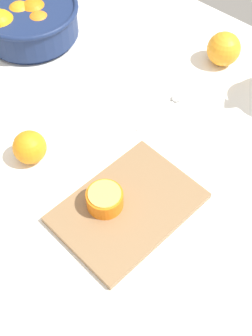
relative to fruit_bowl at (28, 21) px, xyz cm
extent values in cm
cube|color=white|center=(-22.01, -47.36, -6.48)|extent=(127.39, 107.13, 3.00)
cylinder|color=navy|center=(0.52, -0.02, -4.38)|extent=(21.79, 21.79, 1.20)
cylinder|color=navy|center=(0.52, -0.02, -0.28)|extent=(23.68, 23.68, 7.00)
torus|color=navy|center=(0.52, -0.02, 3.22)|extent=(24.88, 24.88, 1.20)
sphere|color=orange|center=(2.31, -0.13, 0.52)|extent=(7.77, 7.77, 7.77)
sphere|color=orange|center=(-0.29, 1.99, 0.65)|extent=(7.06, 7.06, 7.06)
sphere|color=orange|center=(-6.75, 1.68, 1.03)|extent=(8.27, 8.27, 8.27)
sphere|color=orange|center=(0.36, -4.33, 0.42)|extent=(7.04, 7.04, 7.04)
cube|color=olive|center=(-21.43, -52.34, -4.31)|extent=(27.14, 19.91, 1.34)
cylinder|color=orange|center=(-24.05, -49.08, -1.91)|extent=(6.76, 6.76, 3.45)
cylinder|color=#F7C255|center=(-24.05, -49.08, -0.03)|extent=(5.95, 5.95, 0.30)
sphere|color=orange|center=(-25.28, -29.88, -1.63)|extent=(6.70, 6.70, 6.70)
sphere|color=orange|center=(24.51, -41.38, -1.00)|extent=(7.95, 7.95, 7.95)
ellipsoid|color=silver|center=(7.62, -41.27, -4.48)|extent=(3.30, 2.38, 1.00)
cylinder|color=silver|center=(0.17, -40.93, -4.63)|extent=(11.74, 1.23, 0.70)
camera|label=1|loc=(-53.42, -80.71, 65.50)|focal=47.27mm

